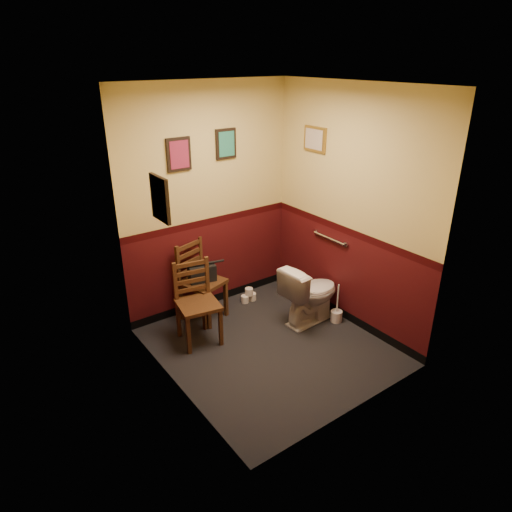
% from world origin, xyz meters
% --- Properties ---
extents(floor, '(2.20, 2.40, 0.00)m').
position_xyz_m(floor, '(0.00, 0.00, 0.00)').
color(floor, black).
rests_on(floor, ground).
extents(ceiling, '(2.20, 2.40, 0.00)m').
position_xyz_m(ceiling, '(0.00, 0.00, 2.70)').
color(ceiling, silver).
rests_on(ceiling, ground).
extents(wall_back, '(2.20, 0.00, 2.70)m').
position_xyz_m(wall_back, '(0.00, 1.20, 1.35)').
color(wall_back, '#400C0F').
rests_on(wall_back, ground).
extents(wall_front, '(2.20, 0.00, 2.70)m').
position_xyz_m(wall_front, '(0.00, -1.20, 1.35)').
color(wall_front, '#400C0F').
rests_on(wall_front, ground).
extents(wall_left, '(0.00, 2.40, 2.70)m').
position_xyz_m(wall_left, '(-1.10, 0.00, 1.35)').
color(wall_left, '#400C0F').
rests_on(wall_left, ground).
extents(wall_right, '(0.00, 2.40, 2.70)m').
position_xyz_m(wall_right, '(1.10, 0.00, 1.35)').
color(wall_right, '#400C0F').
rests_on(wall_right, ground).
extents(grab_bar, '(0.05, 0.56, 0.06)m').
position_xyz_m(grab_bar, '(1.07, 0.25, 0.95)').
color(grab_bar, silver).
rests_on(grab_bar, wall_right).
extents(framed_print_back_a, '(0.28, 0.04, 0.36)m').
position_xyz_m(framed_print_back_a, '(-0.35, 1.18, 1.95)').
color(framed_print_back_a, black).
rests_on(framed_print_back_a, wall_back).
extents(framed_print_back_b, '(0.26, 0.04, 0.34)m').
position_xyz_m(framed_print_back_b, '(0.25, 1.18, 2.00)').
color(framed_print_back_b, black).
rests_on(framed_print_back_b, wall_back).
extents(framed_print_left, '(0.04, 0.30, 0.38)m').
position_xyz_m(framed_print_left, '(-1.08, 0.10, 1.85)').
color(framed_print_left, black).
rests_on(framed_print_left, wall_left).
extents(framed_print_right, '(0.04, 0.34, 0.28)m').
position_xyz_m(framed_print_right, '(1.08, 0.60, 2.05)').
color(framed_print_right, olive).
rests_on(framed_print_right, wall_right).
extents(toilet, '(0.76, 0.45, 0.73)m').
position_xyz_m(toilet, '(0.72, 0.16, 0.36)').
color(toilet, white).
rests_on(toilet, floor).
extents(toilet_brush, '(0.14, 0.14, 0.49)m').
position_xyz_m(toilet_brush, '(0.97, -0.05, 0.08)').
color(toilet_brush, silver).
rests_on(toilet_brush, floor).
extents(chair_left, '(0.49, 0.49, 0.91)m').
position_xyz_m(chair_left, '(-0.54, 0.60, 0.46)').
color(chair_left, '#4E2E17').
rests_on(chair_left, floor).
extents(chair_right, '(0.56, 0.56, 0.95)m').
position_xyz_m(chair_right, '(-0.28, 1.00, 0.48)').
color(chair_right, '#4E2E17').
rests_on(chair_right, floor).
extents(handbag, '(0.34, 0.22, 0.23)m').
position_xyz_m(handbag, '(-0.26, 0.96, 0.59)').
color(handbag, black).
rests_on(handbag, chair_right).
extents(tp_stack, '(0.21, 0.11, 0.19)m').
position_xyz_m(tp_stack, '(0.40, 0.96, 0.08)').
color(tp_stack, silver).
rests_on(tp_stack, floor).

